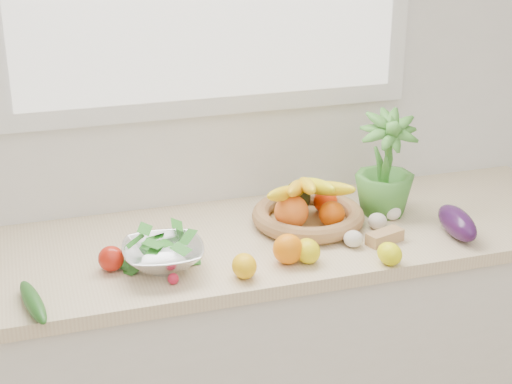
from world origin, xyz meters
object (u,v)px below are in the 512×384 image
object	(u,v)px
eggplant	(457,223)
fruit_basket	(307,209)
apple	(111,259)
colander_with_spinach	(163,250)
cucumber	(33,302)
potted_herb	(386,165)

from	to	relation	value
eggplant	fruit_basket	size ratio (longest dim) A/B	0.51
apple	colander_with_spinach	world-z (taller)	colander_with_spinach
cucumber	potted_herb	size ratio (longest dim) A/B	0.68
fruit_basket	colander_with_spinach	xyz separation A→B (m)	(-0.47, -0.16, 0.01)
potted_herb	apple	bearing A→B (deg)	-171.17
fruit_basket	eggplant	bearing A→B (deg)	-27.33
cucumber	colander_with_spinach	world-z (taller)	colander_with_spinach
apple	potted_herb	world-z (taller)	potted_herb
apple	fruit_basket	size ratio (longest dim) A/B	0.17
apple	fruit_basket	distance (m)	0.62
cucumber	colander_with_spinach	bearing A→B (deg)	17.89
cucumber	fruit_basket	size ratio (longest dim) A/B	0.56
apple	colander_with_spinach	distance (m)	0.14
fruit_basket	potted_herb	bearing A→B (deg)	3.33
eggplant	colander_with_spinach	xyz separation A→B (m)	(-0.87, 0.05, 0.02)
cucumber	fruit_basket	xyz separation A→B (m)	(0.82, 0.27, 0.03)
potted_herb	fruit_basket	world-z (taller)	potted_herb
apple	cucumber	size ratio (longest dim) A/B	0.31
cucumber	potted_herb	bearing A→B (deg)	14.69
cucumber	eggplant	bearing A→B (deg)	3.04
eggplant	fruit_basket	bearing A→B (deg)	152.67
eggplant	apple	bearing A→B (deg)	175.22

